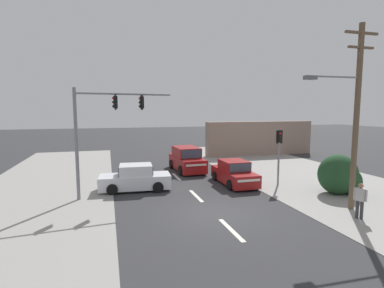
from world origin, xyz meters
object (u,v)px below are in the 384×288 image
traffic_signal_mast (101,123)px  utility_pole_foreground_right (354,112)px  sedan_crossing_left (234,173)px  pedestrian_at_kerb (360,199)px  pedestal_signal_right_kerb (279,148)px  suv_oncoming_near (187,160)px  sedan_receding_far (135,179)px

traffic_signal_mast → utility_pole_foreground_right: bearing=-24.9°
sedan_crossing_left → pedestrian_at_kerb: bearing=-69.3°
sedan_crossing_left → traffic_signal_mast: bearing=-174.4°
pedestal_signal_right_kerb → pedestrian_at_kerb: pedestal_signal_right_kerb is taller
suv_oncoming_near → traffic_signal_mast: bearing=-137.4°
suv_oncoming_near → sedan_receding_far: bearing=-133.2°
suv_oncoming_near → pedestrian_at_kerb: bearing=-69.4°
pedestrian_at_kerb → utility_pole_foreground_right: bearing=64.9°
utility_pole_foreground_right → traffic_signal_mast: utility_pole_foreground_right is taller
pedestal_signal_right_kerb → sedan_crossing_left: pedestal_signal_right_kerb is taller
pedestrian_at_kerb → suv_oncoming_near: bearing=110.6°
pedestal_signal_right_kerb → sedan_receding_far: size_ratio=0.82×
traffic_signal_mast → pedestal_signal_right_kerb: 10.90m
pedestal_signal_right_kerb → pedestrian_at_kerb: 6.43m
sedan_receding_far → pedestrian_at_kerb: 11.90m
traffic_signal_mast → pedestal_signal_right_kerb: traffic_signal_mast is taller
traffic_signal_mast → pedestrian_at_kerb: size_ratio=3.68×
traffic_signal_mast → sedan_crossing_left: (8.19, 0.80, -3.44)m
suv_oncoming_near → utility_pole_foreground_right: bearing=-64.9°
utility_pole_foreground_right → sedan_receding_far: utility_pole_foreground_right is taller
traffic_signal_mast → sedan_receding_far: size_ratio=1.38×
utility_pole_foreground_right → pedestal_signal_right_kerb: 5.60m
traffic_signal_mast → suv_oncoming_near: traffic_signal_mast is taller
traffic_signal_mast → sedan_crossing_left: bearing=5.6°
traffic_signal_mast → pedestrian_at_kerb: 13.19m
traffic_signal_mast → sedan_receding_far: (1.84, 1.05, -3.44)m
pedestal_signal_right_kerb → sedan_crossing_left: 3.28m
sedan_receding_far → pedestrian_at_kerb: size_ratio=2.67×
traffic_signal_mast → suv_oncoming_near: size_ratio=1.30×
pedestal_signal_right_kerb → sedan_crossing_left: bearing=156.2°
pedestal_signal_right_kerb → sedan_receding_far: bearing=171.2°
traffic_signal_mast → sedan_crossing_left: traffic_signal_mast is taller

